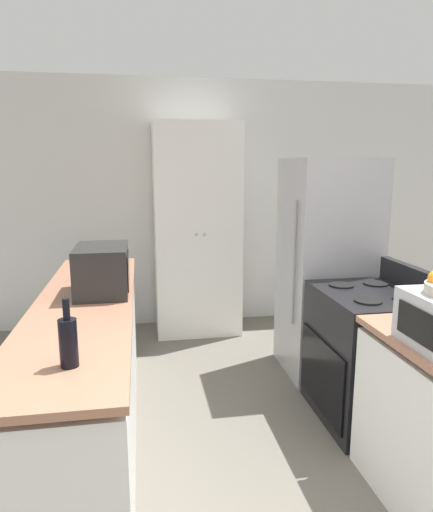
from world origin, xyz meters
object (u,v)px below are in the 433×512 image
at_px(wine_bottle, 68,341).
at_px(pantry_cabinet, 197,231).
at_px(stove, 368,355).
at_px(refrigerator, 327,268).
at_px(microwave, 102,270).

bearing_deg(wine_bottle, pantry_cabinet, 72.11).
distance_m(pantry_cabinet, wine_bottle, 2.87).
xyz_separation_m(stove, refrigerator, (0.01, 0.78, 0.43)).
bearing_deg(stove, microwave, 170.80).
bearing_deg(refrigerator, stove, -91.04).
distance_m(microwave, wine_bottle, 1.12).
bearing_deg(wine_bottle, microwave, 87.06).
height_order(pantry_cabinet, refrigerator, pantry_cabinet).
height_order(pantry_cabinet, microwave, pantry_cabinet).
bearing_deg(pantry_cabinet, microwave, -117.07).
bearing_deg(stove, pantry_cabinet, 116.07).
distance_m(refrigerator, microwave, 1.84).
bearing_deg(microwave, refrigerator, 15.63).
bearing_deg(refrigerator, wine_bottle, -138.54).
xyz_separation_m(pantry_cabinet, refrigerator, (0.94, -1.12, -0.18)).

